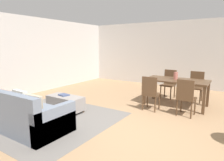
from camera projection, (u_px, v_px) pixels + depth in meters
name	position (u px, v px, depth m)	size (l,w,h in m)	color
ground_plane	(130.00, 132.00, 3.93)	(10.80, 10.80, 0.00)	#9E7A56
wall_back	(188.00, 55.00, 7.82)	(9.00, 0.12, 2.70)	beige
wall_left	(17.00, 56.00, 6.50)	(0.12, 11.00, 2.70)	beige
area_rug	(49.00, 118.00, 4.64)	(3.00, 2.80, 0.01)	slate
couch	(24.00, 115.00, 4.03)	(1.92, 0.96, 0.86)	slate
ottoman_table	(65.00, 103.00, 5.12)	(1.00, 0.45, 0.41)	gray
dining_table	(176.00, 83.00, 5.55)	(1.72, 0.87, 0.76)	#513823
dining_chair_near_left	(150.00, 91.00, 5.13)	(0.41, 0.41, 0.92)	#513823
dining_chair_near_right	(186.00, 96.00, 4.71)	(0.42, 0.42, 0.92)	#513823
dining_chair_far_left	(169.00, 82.00, 6.44)	(0.43, 0.43, 0.92)	#513823
dining_chair_far_right	(196.00, 85.00, 6.03)	(0.41, 0.41, 0.92)	#513823
vase_centerpiece	(176.00, 76.00, 5.55)	(0.12, 0.12, 0.21)	#B26659
book_on_ottoman	(64.00, 95.00, 5.15)	(0.26, 0.20, 0.03)	#3F4C72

